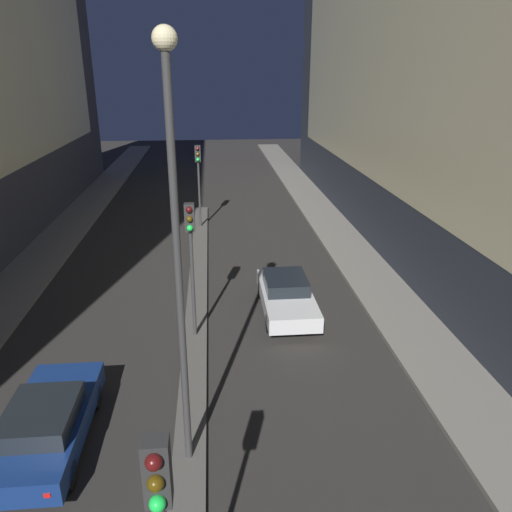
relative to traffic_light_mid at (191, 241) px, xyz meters
The scene contains 7 objects.
building_right 15.73m from the traffic_light_mid, 34.16° to the left, with size 6.01×44.03×20.19m.
median_strip 4.00m from the traffic_light_mid, 90.00° to the left, with size 0.79×29.96×0.15m.
traffic_light_mid is the anchor object (origin of this frame).
traffic_light_far 12.75m from the traffic_light_mid, 90.00° to the left, with size 0.32×0.42×4.63m.
street_lamp 6.22m from the traffic_light_mid, 90.00° to the right, with size 0.45×0.45×9.26m.
car_left_lane 6.66m from the traffic_light_mid, 124.39° to the right, with size 1.82×4.51×1.36m.
car_right_lane 4.76m from the traffic_light_mid, 26.95° to the left, with size 1.84×4.55×1.35m.
Camera 1 is at (0.74, -1.20, 8.67)m, focal length 35.00 mm.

